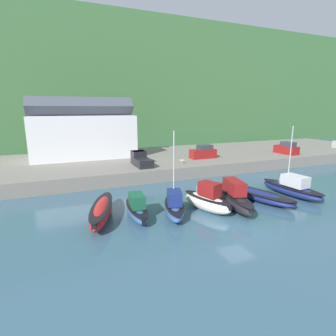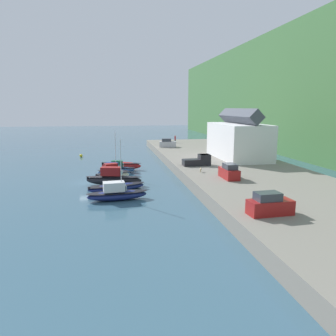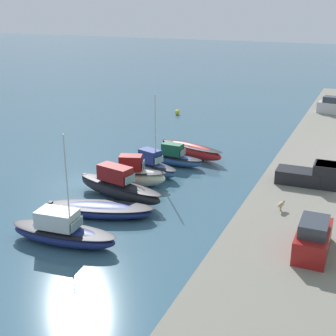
{
  "view_description": "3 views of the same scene",
  "coord_description": "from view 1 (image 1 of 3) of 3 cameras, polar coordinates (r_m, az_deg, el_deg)",
  "views": [
    {
      "loc": [
        -12.9,
        -16.53,
        9.55
      ],
      "look_at": [
        -0.93,
        13.09,
        2.31
      ],
      "focal_mm": 28.0,
      "sensor_mm": 36.0,
      "label": 1
    },
    {
      "loc": [
        51.37,
        3.83,
        11.66
      ],
      "look_at": [
        1.63,
        12.58,
        2.25
      ],
      "focal_mm": 35.0,
      "sensor_mm": 36.0,
      "label": 2
    },
    {
      "loc": [
        33.52,
        22.21,
        15.52
      ],
      "look_at": [
        -2.06,
        6.61,
        1.61
      ],
      "focal_mm": 50.0,
      "sensor_mm": 36.0,
      "label": 3
    }
  ],
  "objects": [
    {
      "name": "moored_boat_0",
      "position": [
        24.01,
        -14.24,
        -9.06
      ],
      "size": [
        3.8,
        7.91,
        1.48
      ],
      "rotation": [
        0.0,
        0.0,
        -0.29
      ],
      "color": "red",
      "rests_on": "ground_plane"
    },
    {
      "name": "moored_boat_1",
      "position": [
        23.98,
        -6.83,
        -8.76
      ],
      "size": [
        1.9,
        5.92,
        2.21
      ],
      "rotation": [
        0.0,
        0.0,
        -0.05
      ],
      "color": "#33568E",
      "rests_on": "ground_plane"
    },
    {
      "name": "moored_boat_2",
      "position": [
        24.13,
        1.33,
        -8.29
      ],
      "size": [
        3.36,
        6.02,
        7.68
      ],
      "rotation": [
        0.0,
        0.0,
        -0.31
      ],
      "color": "#33568E",
      "rests_on": "ground_plane"
    },
    {
      "name": "moored_boat_6",
      "position": [
        32.6,
        25.34,
        -3.95
      ],
      "size": [
        2.98,
        7.92,
        7.73
      ],
      "rotation": [
        0.0,
        0.0,
        0.09
      ],
      "color": "navy",
      "rests_on": "ground_plane"
    },
    {
      "name": "harbor_clubhouse",
      "position": [
        45.47,
        -17.87,
        7.0
      ],
      "size": [
        16.28,
        8.03,
        9.73
      ],
      "color": "white",
      "rests_on": "quay_promenade"
    },
    {
      "name": "ground_plane",
      "position": [
        23.05,
        14.84,
        -12.17
      ],
      "size": [
        320.0,
        320.0,
        0.0
      ],
      "primitive_type": "plane",
      "color": "#385B70"
    },
    {
      "name": "parked_car_3",
      "position": [
        51.21,
        24.39,
        3.86
      ],
      "size": [
        2.06,
        4.3,
        2.16
      ],
      "rotation": [
        0.0,
        0.0,
        0.06
      ],
      "color": "maroon",
      "rests_on": "quay_promenade"
    },
    {
      "name": "hillside_backdrop",
      "position": [
        101.4,
        -15.24,
        15.66
      ],
      "size": [
        240.0,
        78.17,
        30.79
      ],
      "color": "#42703D",
      "rests_on": "ground_plane"
    },
    {
      "name": "parked_car_0",
      "position": [
        42.93,
        7.69,
        3.37
      ],
      "size": [
        4.21,
        1.82,
        2.16
      ],
      "rotation": [
        0.0,
        0.0,
        1.58
      ],
      "color": "maroon",
      "rests_on": "quay_promenade"
    },
    {
      "name": "moored_boat_4",
      "position": [
        27.0,
        13.79,
        -6.01
      ],
      "size": [
        3.53,
        8.75,
        2.79
      ],
      "rotation": [
        0.0,
        0.0,
        -0.21
      ],
      "color": "black",
      "rests_on": "ground_plane"
    },
    {
      "name": "moored_boat_5",
      "position": [
        29.61,
        19.04,
        -5.64
      ],
      "size": [
        4.62,
        8.65,
        1.03
      ],
      "rotation": [
        0.0,
        0.0,
        0.29
      ],
      "color": "navy",
      "rests_on": "ground_plane"
    },
    {
      "name": "dog_on_quay",
      "position": [
        38.29,
        3.08,
        1.63
      ],
      "size": [
        0.88,
        0.5,
        0.68
      ],
      "rotation": [
        0.0,
        0.0,
        1.3
      ],
      "color": "tan",
      "rests_on": "quay_promenade"
    },
    {
      "name": "quay_promenade",
      "position": [
        44.39,
        -4.67,
        1.43
      ],
      "size": [
        97.43,
        20.61,
        1.7
      ],
      "color": "gray",
      "rests_on": "ground_plane"
    },
    {
      "name": "pickup_truck_0",
      "position": [
        37.4,
        -5.97,
        1.88
      ],
      "size": [
        2.08,
        4.77,
        1.9
      ],
      "rotation": [
        0.0,
        0.0,
        0.02
      ],
      "color": "black",
      "rests_on": "quay_promenade"
    },
    {
      "name": "moored_boat_3",
      "position": [
        25.35,
        8.55,
        -6.94
      ],
      "size": [
        3.42,
        5.9,
        2.86
      ],
      "rotation": [
        0.0,
        0.0,
        0.33
      ],
      "color": "white",
      "rests_on": "ground_plane"
    }
  ]
}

